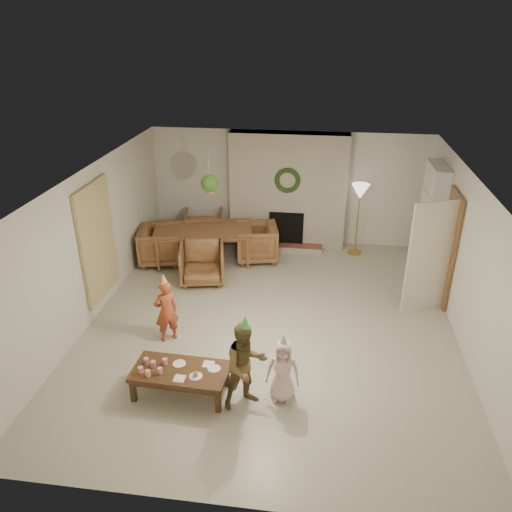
% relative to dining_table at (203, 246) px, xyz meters
% --- Properties ---
extents(floor, '(7.00, 7.00, 0.00)m').
position_rel_dining_table_xyz_m(floor, '(1.65, -2.18, -0.35)').
color(floor, '#B7B29E').
rests_on(floor, ground).
extents(ceiling, '(7.00, 7.00, 0.00)m').
position_rel_dining_table_xyz_m(ceiling, '(1.65, -2.18, 2.15)').
color(ceiling, white).
rests_on(ceiling, wall_back).
extents(wall_back, '(7.00, 0.00, 7.00)m').
position_rel_dining_table_xyz_m(wall_back, '(1.65, 1.32, 0.90)').
color(wall_back, silver).
rests_on(wall_back, floor).
extents(wall_front, '(7.00, 0.00, 7.00)m').
position_rel_dining_table_xyz_m(wall_front, '(1.65, -5.68, 0.90)').
color(wall_front, silver).
rests_on(wall_front, floor).
extents(wall_left, '(0.00, 7.00, 7.00)m').
position_rel_dining_table_xyz_m(wall_left, '(-1.35, -2.18, 0.90)').
color(wall_left, silver).
rests_on(wall_left, floor).
extents(wall_right, '(0.00, 7.00, 7.00)m').
position_rel_dining_table_xyz_m(wall_right, '(4.65, -2.18, 0.90)').
color(wall_right, silver).
rests_on(wall_right, floor).
extents(fireplace_mass, '(2.50, 0.40, 2.50)m').
position_rel_dining_table_xyz_m(fireplace_mass, '(1.65, 1.12, 0.90)').
color(fireplace_mass, '#5C2818').
rests_on(fireplace_mass, floor).
extents(fireplace_hearth, '(1.60, 0.30, 0.12)m').
position_rel_dining_table_xyz_m(fireplace_hearth, '(1.65, 0.77, -0.29)').
color(fireplace_hearth, maroon).
rests_on(fireplace_hearth, floor).
extents(fireplace_firebox, '(0.75, 0.12, 0.75)m').
position_rel_dining_table_xyz_m(fireplace_firebox, '(1.65, 0.94, 0.10)').
color(fireplace_firebox, black).
rests_on(fireplace_firebox, floor).
extents(fireplace_wreath, '(0.54, 0.10, 0.54)m').
position_rel_dining_table_xyz_m(fireplace_wreath, '(1.65, 0.89, 1.20)').
color(fireplace_wreath, '#1E3C16').
rests_on(fireplace_wreath, fireplace_mass).
extents(floor_lamp_base, '(0.29, 0.29, 0.03)m').
position_rel_dining_table_xyz_m(floor_lamp_base, '(3.16, 0.82, -0.34)').
color(floor_lamp_base, gold).
rests_on(floor_lamp_base, floor).
extents(floor_lamp_post, '(0.03, 0.03, 1.40)m').
position_rel_dining_table_xyz_m(floor_lamp_post, '(3.16, 0.82, 0.37)').
color(floor_lamp_post, gold).
rests_on(floor_lamp_post, floor).
extents(floor_lamp_shade, '(0.37, 0.37, 0.31)m').
position_rel_dining_table_xyz_m(floor_lamp_shade, '(3.16, 0.82, 1.05)').
color(floor_lamp_shade, beige).
rests_on(floor_lamp_shade, floor_lamp_post).
extents(bookshelf_carcass, '(0.30, 1.00, 2.20)m').
position_rel_dining_table_xyz_m(bookshelf_carcass, '(4.49, 0.12, 0.75)').
color(bookshelf_carcass, white).
rests_on(bookshelf_carcass, floor).
extents(bookshelf_shelf_a, '(0.30, 0.92, 0.03)m').
position_rel_dining_table_xyz_m(bookshelf_shelf_a, '(4.47, 0.12, 0.10)').
color(bookshelf_shelf_a, white).
rests_on(bookshelf_shelf_a, bookshelf_carcass).
extents(bookshelf_shelf_b, '(0.30, 0.92, 0.03)m').
position_rel_dining_table_xyz_m(bookshelf_shelf_b, '(4.47, 0.12, 0.50)').
color(bookshelf_shelf_b, white).
rests_on(bookshelf_shelf_b, bookshelf_carcass).
extents(bookshelf_shelf_c, '(0.30, 0.92, 0.03)m').
position_rel_dining_table_xyz_m(bookshelf_shelf_c, '(4.47, 0.12, 0.90)').
color(bookshelf_shelf_c, white).
rests_on(bookshelf_shelf_c, bookshelf_carcass).
extents(bookshelf_shelf_d, '(0.30, 0.92, 0.03)m').
position_rel_dining_table_xyz_m(bookshelf_shelf_d, '(4.47, 0.12, 1.30)').
color(bookshelf_shelf_d, white).
rests_on(bookshelf_shelf_d, bookshelf_carcass).
extents(books_row_lower, '(0.20, 0.40, 0.24)m').
position_rel_dining_table_xyz_m(books_row_lower, '(4.45, -0.03, 0.24)').
color(books_row_lower, '#B93E22').
rests_on(books_row_lower, bookshelf_shelf_a).
extents(books_row_mid, '(0.20, 0.44, 0.24)m').
position_rel_dining_table_xyz_m(books_row_mid, '(4.45, 0.17, 0.64)').
color(books_row_mid, '#2A599B').
rests_on(books_row_mid, bookshelf_shelf_b).
extents(books_row_upper, '(0.20, 0.36, 0.22)m').
position_rel_dining_table_xyz_m(books_row_upper, '(4.45, 0.02, 1.03)').
color(books_row_upper, '#A78023').
rests_on(books_row_upper, bookshelf_shelf_c).
extents(door_frame, '(0.05, 0.86, 2.04)m').
position_rel_dining_table_xyz_m(door_frame, '(4.61, -0.98, 0.67)').
color(door_frame, brown).
rests_on(door_frame, floor).
extents(door_leaf, '(0.77, 0.32, 2.00)m').
position_rel_dining_table_xyz_m(door_leaf, '(4.23, -1.36, 0.65)').
color(door_leaf, beige).
rests_on(door_leaf, floor).
extents(curtain_panel, '(0.06, 1.20, 2.00)m').
position_rel_dining_table_xyz_m(curtain_panel, '(-1.31, -1.98, 0.90)').
color(curtain_panel, beige).
rests_on(curtain_panel, wall_left).
extents(dining_table, '(2.19, 1.50, 0.70)m').
position_rel_dining_table_xyz_m(dining_table, '(0.00, 0.00, 0.00)').
color(dining_table, brown).
rests_on(dining_table, floor).
extents(dining_chair_near, '(0.99, 1.01, 0.78)m').
position_rel_dining_table_xyz_m(dining_chair_near, '(0.18, -0.86, 0.04)').
color(dining_chair_near, brown).
rests_on(dining_chair_near, floor).
extents(dining_chair_far, '(0.99, 1.01, 0.78)m').
position_rel_dining_table_xyz_m(dining_chair_far, '(-0.18, 0.86, 0.04)').
color(dining_chair_far, brown).
rests_on(dining_chair_far, floor).
extents(dining_chair_left, '(1.01, 0.99, 0.78)m').
position_rel_dining_table_xyz_m(dining_chair_left, '(-0.86, -0.18, 0.04)').
color(dining_chair_left, brown).
rests_on(dining_chair_left, floor).
extents(dining_chair_right, '(1.01, 0.99, 0.78)m').
position_rel_dining_table_xyz_m(dining_chair_right, '(1.08, 0.22, 0.04)').
color(dining_chair_right, brown).
rests_on(dining_chair_right, floor).
extents(hanging_plant_cord, '(0.01, 0.01, 0.70)m').
position_rel_dining_table_xyz_m(hanging_plant_cord, '(0.35, -0.68, 1.80)').
color(hanging_plant_cord, tan).
rests_on(hanging_plant_cord, ceiling).
extents(hanging_plant_pot, '(0.16, 0.16, 0.12)m').
position_rel_dining_table_xyz_m(hanging_plant_pot, '(0.35, -0.68, 1.45)').
color(hanging_plant_pot, '#AB6237').
rests_on(hanging_plant_pot, hanging_plant_cord).
extents(hanging_plant_foliage, '(0.32, 0.32, 0.32)m').
position_rel_dining_table_xyz_m(hanging_plant_foliage, '(0.35, -0.68, 1.57)').
color(hanging_plant_foliage, '#2B521B').
rests_on(hanging_plant_foliage, hanging_plant_pot).
extents(coffee_table_top, '(1.30, 0.69, 0.06)m').
position_rel_dining_table_xyz_m(coffee_table_top, '(0.63, -4.04, 0.01)').
color(coffee_table_top, '#4A2F18').
rests_on(coffee_table_top, floor).
extents(coffee_table_apron, '(1.20, 0.59, 0.08)m').
position_rel_dining_table_xyz_m(coffee_table_apron, '(0.63, -4.04, -0.06)').
color(coffee_table_apron, '#4A2F18').
rests_on(coffee_table_apron, floor).
extents(coffee_leg_fl, '(0.07, 0.07, 0.33)m').
position_rel_dining_table_xyz_m(coffee_leg_fl, '(0.04, -4.27, -0.18)').
color(coffee_leg_fl, '#4A2F18').
rests_on(coffee_leg_fl, floor).
extents(coffee_leg_fr, '(0.07, 0.07, 0.33)m').
position_rel_dining_table_xyz_m(coffee_leg_fr, '(1.20, -4.32, -0.18)').
color(coffee_leg_fr, '#4A2F18').
rests_on(coffee_leg_fr, floor).
extents(coffee_leg_bl, '(0.07, 0.07, 0.33)m').
position_rel_dining_table_xyz_m(coffee_leg_bl, '(0.06, -3.75, -0.18)').
color(coffee_leg_bl, '#4A2F18').
rests_on(coffee_leg_bl, floor).
extents(coffee_leg_br, '(0.07, 0.07, 0.33)m').
position_rel_dining_table_xyz_m(coffee_leg_br, '(1.22, -3.80, -0.18)').
color(coffee_leg_br, '#4A2F18').
rests_on(coffee_leg_br, floor).
extents(cup_a, '(0.07, 0.07, 0.09)m').
position_rel_dining_table_xyz_m(cup_a, '(0.13, -4.17, 0.09)').
color(cup_a, white).
rests_on(cup_a, coffee_table_top).
extents(cup_b, '(0.07, 0.07, 0.09)m').
position_rel_dining_table_xyz_m(cup_b, '(0.14, -3.97, 0.09)').
color(cup_b, white).
rests_on(cup_b, coffee_table_top).
extents(cup_c, '(0.07, 0.07, 0.09)m').
position_rel_dining_table_xyz_m(cup_c, '(0.25, -4.22, 0.09)').
color(cup_c, white).
rests_on(cup_c, coffee_table_top).
extents(cup_d, '(0.07, 0.07, 0.09)m').
position_rel_dining_table_xyz_m(cup_d, '(0.26, -4.02, 0.09)').
color(cup_d, white).
rests_on(cup_d, coffee_table_top).
extents(cup_e, '(0.07, 0.07, 0.09)m').
position_rel_dining_table_xyz_m(cup_e, '(0.39, -4.15, 0.09)').
color(cup_e, white).
rests_on(cup_e, coffee_table_top).
extents(cup_f, '(0.07, 0.07, 0.09)m').
position_rel_dining_table_xyz_m(cup_f, '(0.40, -3.95, 0.09)').
color(cup_f, white).
rests_on(cup_f, coffee_table_top).
extents(plate_a, '(0.18, 0.18, 0.01)m').
position_rel_dining_table_xyz_m(plate_a, '(0.58, -3.92, 0.05)').
color(plate_a, white).
rests_on(plate_a, coffee_table_top).
extents(plate_b, '(0.18, 0.18, 0.01)m').
position_rel_dining_table_xyz_m(plate_b, '(0.87, -4.15, 0.05)').
color(plate_b, white).
rests_on(plate_b, coffee_table_top).
extents(plate_c, '(0.18, 0.18, 0.01)m').
position_rel_dining_table_xyz_m(plate_c, '(1.08, -3.96, 0.05)').
color(plate_c, white).
rests_on(plate_c, coffee_table_top).
extents(food_scoop, '(0.07, 0.07, 0.07)m').
position_rel_dining_table_xyz_m(food_scoop, '(0.87, -4.15, 0.08)').
color(food_scoop, tan).
rests_on(food_scoop, plate_b).
extents(napkin_left, '(0.15, 0.15, 0.01)m').
position_rel_dining_table_xyz_m(napkin_left, '(0.67, -4.22, 0.04)').
color(napkin_left, '#FFBBC8').
rests_on(napkin_left, coffee_table_top).
extents(napkin_right, '(0.15, 0.15, 0.01)m').
position_rel_dining_table_xyz_m(napkin_right, '(0.98, -3.87, 0.04)').
color(napkin_right, '#FFBBC8').
rests_on(napkin_right, coffee_table_top).
extents(child_red, '(0.45, 0.43, 1.04)m').
position_rel_dining_table_xyz_m(child_red, '(0.08, -2.84, 0.17)').
color(child_red, '#AC4324').
rests_on(child_red, floor).
extents(party_hat_red, '(0.18, 0.18, 0.20)m').
position_rel_dining_table_xyz_m(party_hat_red, '(0.08, -2.84, 0.74)').
color(party_hat_red, '#ECBB4E').
rests_on(party_hat_red, child_red).
extents(child_plaid, '(0.75, 0.71, 1.23)m').
position_rel_dining_table_xyz_m(child_plaid, '(1.53, -4.11, 0.26)').
color(child_plaid, brown).
rests_on(child_plaid, floor).
extents(party_hat_plaid, '(0.17, 0.17, 0.20)m').
position_rel_dining_table_xyz_m(party_hat_plaid, '(1.53, -4.11, 0.92)').
color(party_hat_plaid, '#55C765').
rests_on(party_hat_plaid, child_plaid).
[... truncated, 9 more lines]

